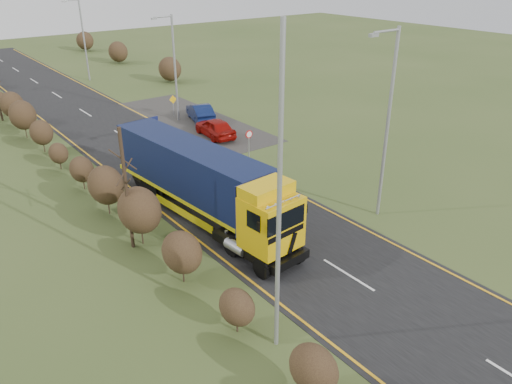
{
  "coord_description": "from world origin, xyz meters",
  "views": [
    {
      "loc": [
        -14.41,
        -16.08,
        12.73
      ],
      "look_at": [
        -0.21,
        2.41,
        1.73
      ],
      "focal_mm": 35.0,
      "sensor_mm": 36.0,
      "label": 1
    }
  ],
  "objects": [
    {
      "name": "layby",
      "position": [
        6.5,
        20.0,
        0.01
      ],
      "size": [
        6.0,
        18.0,
        0.02
      ],
      "primitive_type": "cube",
      "color": "#2C2A27",
      "rests_on": "ground"
    },
    {
      "name": "ground",
      "position": [
        0.0,
        0.0,
        0.0
      ],
      "size": [
        160.0,
        160.0,
        0.0
      ],
      "primitive_type": "plane",
      "color": "#394C20",
      "rests_on": "ground"
    },
    {
      "name": "warning_board",
      "position": [
        5.8,
        22.11,
        1.15
      ],
      "size": [
        0.72,
        0.11,
        1.9
      ],
      "color": "gray",
      "rests_on": "ground"
    },
    {
      "name": "road",
      "position": [
        0.0,
        10.0,
        0.01
      ],
      "size": [
        8.0,
        120.0,
        0.02
      ],
      "primitive_type": "cube",
      "color": "black",
      "rests_on": "ground"
    },
    {
      "name": "lorry",
      "position": [
        -2.15,
        4.51,
        2.22
      ],
      "size": [
        3.32,
        14.17,
        3.91
      ],
      "rotation": [
        0.0,
        0.0,
        0.09
      ],
      "color": "black",
      "rests_on": "ground"
    },
    {
      "name": "left_pole",
      "position": [
        -5.27,
        -5.38,
        5.65
      ],
      "size": [
        0.16,
        0.16,
        11.29
      ],
      "primitive_type": "cylinder",
      "color": "gray",
      "rests_on": "ground"
    },
    {
      "name": "streetlight_near",
      "position": [
        5.46,
        -0.95,
        5.45
      ],
      "size": [
        2.09,
        0.2,
        9.84
      ],
      "color": "gray",
      "rests_on": "ground"
    },
    {
      "name": "lane_markings",
      "position": [
        0.0,
        9.69,
        0.03
      ],
      "size": [
        7.52,
        116.0,
        0.01
      ],
      "color": "orange",
      "rests_on": "road"
    },
    {
      "name": "car_blue_sedan",
      "position": [
        7.01,
        19.61,
        0.73
      ],
      "size": [
        2.8,
        4.71,
        1.46
      ],
      "primitive_type": "imported",
      "rotation": [
        0.0,
        0.0,
        2.84
      ],
      "color": "#0B153C",
      "rests_on": "ground"
    },
    {
      "name": "speed_sign",
      "position": [
        5.02,
        10.01,
        1.39
      ],
      "size": [
        0.56,
        0.1,
        2.03
      ],
      "color": "gray",
      "rests_on": "ground"
    },
    {
      "name": "streetlight_far",
      "position": [
        5.1,
        40.66,
        4.79
      ],
      "size": [
        1.86,
        0.18,
        8.72
      ],
      "color": "gray",
      "rests_on": "ground"
    },
    {
      "name": "hedgerow",
      "position": [
        -6.0,
        7.89,
        1.62
      ],
      "size": [
        2.24,
        102.04,
        6.05
      ],
      "color": "black",
      "rests_on": "ground"
    },
    {
      "name": "car_red_hatchback",
      "position": [
        5.68,
        15.28,
        0.74
      ],
      "size": [
        2.17,
        4.49,
        1.48
      ],
      "primitive_type": "imported",
      "rotation": [
        0.0,
        0.0,
        3.04
      ],
      "color": "#8E0B07",
      "rests_on": "ground"
    },
    {
      "name": "streetlight_mid",
      "position": [
        5.49,
        20.95,
        4.75
      ],
      "size": [
        1.84,
        0.18,
        8.65
      ],
      "color": "gray",
      "rests_on": "ground"
    }
  ]
}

